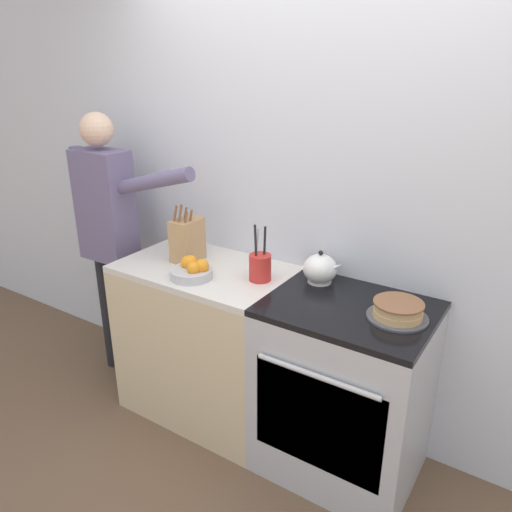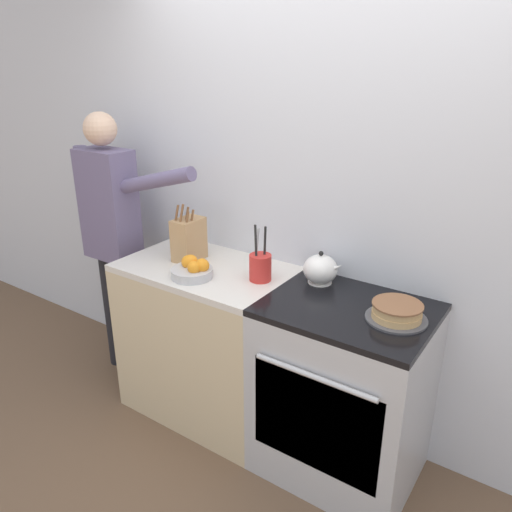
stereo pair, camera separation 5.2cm
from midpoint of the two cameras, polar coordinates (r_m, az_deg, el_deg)
The scene contains 10 objects.
ground_plane at distance 2.76m, azimuth 2.00°, elevation -24.33°, with size 16.00×16.00×0.00m, color brown.
wall_back at distance 2.56m, azimuth 9.87°, elevation 5.82°, with size 8.00×0.04×2.60m.
counter_cabinet at distance 2.95m, azimuth -4.99°, elevation -9.51°, with size 0.94×0.60×0.93m.
stove_range at distance 2.57m, azimuth 10.40°, elevation -14.97°, with size 0.76×0.63×0.93m.
layer_cake at distance 2.26m, azimuth 16.44°, elevation -6.19°, with size 0.27×0.27×0.08m.
tea_kettle at distance 2.52m, azimuth 7.99°, elevation -1.54°, with size 0.21×0.17×0.17m.
knife_block at distance 2.79m, azimuth -7.17°, elevation 1.93°, with size 0.12×0.18×0.33m.
utensil_crock at distance 2.53m, azimuth 1.08°, elevation -1.21°, with size 0.11×0.11×0.29m.
fruit_bowl at distance 2.60m, azimuth -6.68°, elevation -1.50°, with size 0.22×0.22×0.11m.
person_baker at distance 3.21m, azimuth -15.69°, elevation 3.40°, with size 0.95×0.20×1.70m.
Camera 2 is at (1.03, -1.62, 1.98)m, focal length 35.00 mm.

